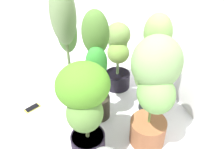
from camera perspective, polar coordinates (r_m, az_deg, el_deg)
The scene contains 8 objects.
ground_plane at distance 1.98m, azimuth -6.16°, elevation -10.87°, with size 8.00×8.00×0.00m, color silver.
potted_plant_front_left at distance 1.88m, azimuth -11.37°, elevation 9.88°, with size 0.31×0.25×1.05m.
potted_plant_back_left at distance 2.10m, azimuth 1.48°, elevation 5.00°, with size 0.37×0.29×0.67m.
potted_plant_front_right at distance 1.42m, azimuth -6.81°, elevation -7.05°, with size 0.45×0.45×0.75m.
potted_plant_center at distance 1.67m, azimuth -3.82°, elevation 2.68°, with size 0.33×0.25×0.93m.
potted_plant_back_right at distance 1.48m, azimuth 10.31°, elevation -2.81°, with size 0.46×0.37×0.87m.
potted_plant_back_center at distance 1.77m, azimuth 10.57°, elevation 4.28°, with size 0.36×0.27×0.87m.
cell_phone at distance 2.18m, azimuth -19.19°, elevation -7.84°, with size 0.13×0.16×0.01m.
Camera 1 is at (1.36, -0.23, 1.43)m, focal length 36.80 mm.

